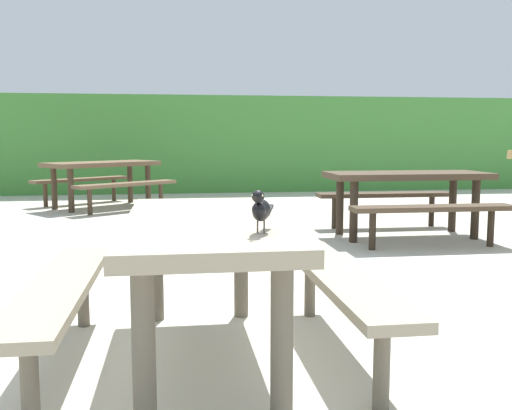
% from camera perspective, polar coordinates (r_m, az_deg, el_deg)
% --- Properties ---
extents(ground_plane, '(60.00, 60.00, 0.00)m').
position_cam_1_polar(ground_plane, '(3.02, -5.92, -15.35)').
color(ground_plane, beige).
extents(hedge_wall, '(28.00, 1.55, 1.98)m').
position_cam_1_polar(hedge_wall, '(12.45, -7.90, 6.03)').
color(hedge_wall, '#428438').
rests_on(hedge_wall, ground).
extents(picnic_table_foreground, '(1.69, 1.80, 0.74)m').
position_cam_1_polar(picnic_table_foreground, '(2.89, -5.18, -4.83)').
color(picnic_table_foreground, gray).
rests_on(picnic_table_foreground, ground).
extents(bird_grackle, '(0.14, 0.28, 0.18)m').
position_cam_1_polar(bird_grackle, '(2.35, 0.47, -0.39)').
color(bird_grackle, black).
rests_on(bird_grackle, picnic_table_foreground).
extents(picnic_table_mid_right, '(2.38, 2.37, 0.74)m').
position_cam_1_polar(picnic_table_mid_right, '(9.63, -15.05, 3.08)').
color(picnic_table_mid_right, brown).
rests_on(picnic_table_mid_right, ground).
extents(picnic_table_far_centre, '(1.80, 1.69, 0.74)m').
position_cam_1_polar(picnic_table_far_centre, '(6.74, 14.74, 1.61)').
color(picnic_table_far_centre, '#473828').
rests_on(picnic_table_far_centre, ground).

